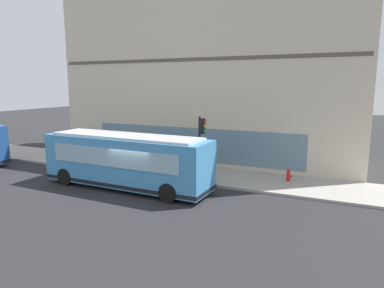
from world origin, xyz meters
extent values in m
plane|color=#262628|center=(0.00, 0.00, 0.00)|extent=(120.00, 120.00, 0.00)
cube|color=#9E9991|center=(4.71, 0.00, 0.07)|extent=(4.22, 40.00, 0.15)
cube|color=beige|center=(10.85, 0.00, 6.87)|extent=(8.06, 22.84, 13.75)
cube|color=brown|center=(6.97, 0.00, 7.56)|extent=(0.36, 22.38, 0.24)
cube|color=slate|center=(6.87, 0.00, 1.60)|extent=(0.12, 15.99, 2.40)
cube|color=#3F8CC6|center=(0.45, 1.10, 1.60)|extent=(2.68, 10.04, 2.70)
cube|color=silver|center=(0.45, 1.10, 3.01)|extent=(2.29, 9.04, 0.12)
cube|color=#8CB2C6|center=(0.54, 6.08, 2.05)|extent=(2.20, 0.12, 1.20)
cube|color=#8CB2C6|center=(1.72, 1.08, 2.00)|extent=(0.21, 8.20, 1.00)
cube|color=#8CB2C6|center=(-0.82, 1.13, 2.00)|extent=(0.21, 8.20, 1.00)
cube|color=black|center=(0.45, 1.10, 0.43)|extent=(2.73, 10.09, 0.20)
cylinder|color=black|center=(1.67, 4.68, 0.50)|extent=(0.32, 1.01, 1.00)
cylinder|color=black|center=(-0.63, 4.72, 0.50)|extent=(0.32, 1.01, 1.00)
cylinder|color=black|center=(1.54, -2.32, 0.50)|extent=(0.32, 1.01, 1.00)
cylinder|color=black|center=(-0.76, -2.28, 0.50)|extent=(0.32, 1.01, 1.00)
cylinder|color=black|center=(3.09, -2.28, 2.08)|extent=(0.14, 0.14, 3.86)
cube|color=black|center=(3.09, -2.47, 3.46)|extent=(0.32, 0.24, 0.90)
sphere|color=red|center=(3.09, -2.60, 3.74)|extent=(0.20, 0.20, 0.20)
sphere|color=yellow|center=(3.09, -2.60, 3.46)|extent=(0.20, 0.20, 0.20)
sphere|color=green|center=(3.09, -2.60, 3.18)|extent=(0.20, 0.20, 0.20)
cylinder|color=red|center=(5.21, -7.16, 0.43)|extent=(0.24, 0.24, 0.55)
sphere|color=red|center=(5.21, -7.16, 0.78)|extent=(0.22, 0.22, 0.22)
cylinder|color=red|center=(5.21, -7.33, 0.48)|extent=(0.10, 0.12, 0.10)
cylinder|color=red|center=(5.38, -7.16, 0.48)|extent=(0.12, 0.10, 0.10)
cylinder|color=gold|center=(5.67, 6.87, 0.58)|extent=(0.14, 0.14, 0.86)
cylinder|color=gold|center=(5.65, 7.05, 0.58)|extent=(0.14, 0.14, 0.86)
cylinder|color=#3359A5|center=(5.66, 6.96, 1.35)|extent=(0.32, 0.32, 0.68)
sphere|color=#9E704C|center=(5.66, 6.96, 1.80)|extent=(0.23, 0.23, 0.23)
cylinder|color=silver|center=(3.86, 2.78, 0.52)|extent=(0.14, 0.14, 0.75)
cylinder|color=silver|center=(3.93, 2.95, 0.52)|extent=(0.14, 0.14, 0.75)
cylinder|color=gold|center=(3.89, 2.87, 1.19)|extent=(0.32, 0.32, 0.59)
sphere|color=tan|center=(3.89, 2.87, 1.59)|extent=(0.20, 0.20, 0.20)
cube|color=#263F99|center=(3.83, -1.33, 0.60)|extent=(0.44, 0.40, 0.90)
cube|color=#8CB2C6|center=(3.83, -1.54, 0.78)|extent=(0.35, 0.03, 0.30)
camera|label=1|loc=(-15.27, -10.36, 5.86)|focal=32.19mm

